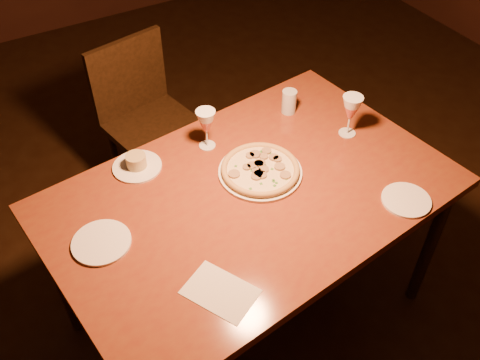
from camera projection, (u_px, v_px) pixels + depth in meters
floor at (273, 335)px, 2.58m from camera, size 7.00×7.00×0.00m
dining_table at (251, 205)px, 2.15m from camera, size 1.68×1.20×0.84m
chair_far at (147, 116)px, 2.95m from camera, size 0.53×0.53×0.94m
pizza_plate at (260, 170)px, 2.16m from camera, size 0.34×0.34×0.04m
ramekin_saucer at (137, 164)px, 2.18m from camera, size 0.20×0.20×0.06m
wine_glass_far at (206, 129)px, 2.23m from camera, size 0.08×0.08×0.18m
wine_glass_right at (350, 116)px, 2.29m from camera, size 0.09×0.09×0.19m
water_tumbler at (289, 102)px, 2.43m from camera, size 0.07×0.07×0.11m
side_plate_left at (101, 242)px, 1.90m from camera, size 0.21×0.21×0.01m
side_plate_near at (406, 200)px, 2.05m from camera, size 0.19×0.19×0.01m
menu_card at (220, 292)px, 1.76m from camera, size 0.25×0.28×0.00m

